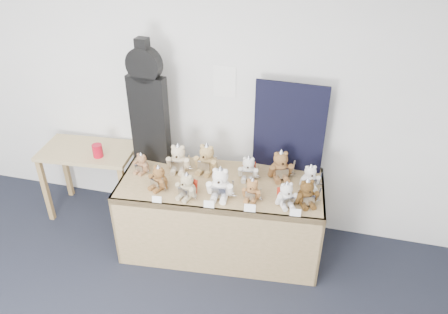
% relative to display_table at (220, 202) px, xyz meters
% --- Properties ---
extents(room_shell, '(6.00, 6.00, 6.00)m').
position_rel_display_table_xyz_m(room_shell, '(-0.11, 0.60, 0.91)').
color(room_shell, white).
rests_on(room_shell, floor).
extents(display_table, '(1.89, 0.93, 0.76)m').
position_rel_display_table_xyz_m(display_table, '(0.00, 0.00, 0.00)').
color(display_table, olive).
rests_on(display_table, floor).
extents(side_table, '(0.97, 0.59, 0.77)m').
position_rel_display_table_xyz_m(side_table, '(-1.46, 0.29, 0.05)').
color(side_table, '#9B7C53').
rests_on(side_table, floor).
extents(guitar_case, '(0.37, 0.14, 1.19)m').
position_rel_display_table_xyz_m(guitar_case, '(-0.75, 0.32, 0.74)').
color(guitar_case, black).
rests_on(guitar_case, display_table).
extents(navy_board, '(0.64, 0.05, 0.85)m').
position_rel_display_table_xyz_m(navy_board, '(0.52, 0.47, 0.59)').
color(navy_board, black).
rests_on(navy_board, display_table).
extents(red_cup, '(0.10, 0.10, 0.13)m').
position_rel_display_table_xyz_m(red_cup, '(-1.28, 0.20, 0.24)').
color(red_cup, '#B20B20').
rests_on(red_cup, side_table).
extents(teddy_front_far_left, '(0.20, 0.20, 0.25)m').
position_rel_display_table_xyz_m(teddy_front_far_left, '(-0.51, -0.13, 0.26)').
color(teddy_front_far_left, brown).
rests_on(teddy_front_far_left, display_table).
extents(teddy_front_left, '(0.21, 0.20, 0.26)m').
position_rel_display_table_xyz_m(teddy_front_left, '(-0.23, -0.19, 0.27)').
color(teddy_front_left, tan).
rests_on(teddy_front_left, display_table).
extents(teddy_front_centre, '(0.26, 0.22, 0.32)m').
position_rel_display_table_xyz_m(teddy_front_centre, '(0.04, -0.12, 0.29)').
color(teddy_front_centre, white).
rests_on(teddy_front_centre, display_table).
extents(teddy_front_right, '(0.19, 0.15, 0.23)m').
position_rel_display_table_xyz_m(teddy_front_right, '(0.31, -0.09, 0.25)').
color(teddy_front_right, '#976539').
rests_on(teddy_front_right, display_table).
extents(teddy_front_far_right, '(0.21, 0.20, 0.25)m').
position_rel_display_table_xyz_m(teddy_front_far_right, '(0.60, -0.09, 0.26)').
color(teddy_front_far_right, silver).
rests_on(teddy_front_far_right, display_table).
extents(teddy_front_end, '(0.22, 0.21, 0.27)m').
position_rel_display_table_xyz_m(teddy_front_end, '(0.76, -0.04, 0.27)').
color(teddy_front_end, '#53381C').
rests_on(teddy_front_end, display_table).
extents(teddy_back_left, '(0.25, 0.21, 0.30)m').
position_rel_display_table_xyz_m(teddy_back_left, '(-0.44, 0.18, 0.28)').
color(teddy_back_left, beige).
rests_on(teddy_back_left, display_table).
extents(teddy_back_centre_left, '(0.26, 0.22, 0.31)m').
position_rel_display_table_xyz_m(teddy_back_centre_left, '(-0.18, 0.23, 0.29)').
color(teddy_back_centre_left, tan).
rests_on(teddy_back_centre_left, display_table).
extents(teddy_back_centre_right, '(0.21, 0.18, 0.25)m').
position_rel_display_table_xyz_m(teddy_back_centre_right, '(0.21, 0.21, 0.26)').
color(teddy_back_centre_right, silver).
rests_on(teddy_back_centre_right, display_table).
extents(teddy_back_right, '(0.26, 0.24, 0.31)m').
position_rel_display_table_xyz_m(teddy_back_right, '(0.49, 0.29, 0.29)').
color(teddy_back_right, brown).
rests_on(teddy_back_right, display_table).
extents(teddy_back_end, '(0.20, 0.19, 0.24)m').
position_rel_display_table_xyz_m(teddy_back_end, '(0.76, 0.22, 0.26)').
color(teddy_back_end, white).
rests_on(teddy_back_end, display_table).
extents(teddy_back_far_left, '(0.18, 0.16, 0.22)m').
position_rel_display_table_xyz_m(teddy_back_far_left, '(-0.76, 0.07, 0.25)').
color(teddy_back_far_left, '#966946').
rests_on(teddy_back_far_left, display_table).
extents(entry_card_a, '(0.08, 0.03, 0.06)m').
position_rel_display_table_xyz_m(entry_card_a, '(-0.46, -0.33, 0.20)').
color(entry_card_a, white).
rests_on(entry_card_a, display_table).
extents(entry_card_b, '(0.09, 0.03, 0.06)m').
position_rel_display_table_xyz_m(entry_card_b, '(-0.01, -0.29, 0.20)').
color(entry_card_b, white).
rests_on(entry_card_b, display_table).
extents(entry_card_c, '(0.10, 0.03, 0.07)m').
position_rel_display_table_xyz_m(entry_card_c, '(0.32, -0.26, 0.20)').
color(entry_card_c, white).
rests_on(entry_card_c, display_table).
extents(entry_card_d, '(0.09, 0.03, 0.06)m').
position_rel_display_table_xyz_m(entry_card_d, '(0.69, -0.22, 0.20)').
color(entry_card_d, white).
rests_on(entry_card_d, display_table).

